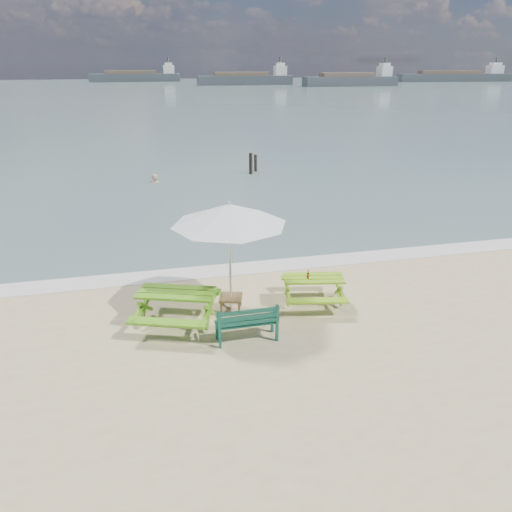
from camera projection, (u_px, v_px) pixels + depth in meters
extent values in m
plane|color=slate|center=(145.00, 95.00, 87.05)|extent=(300.00, 300.00, 0.00)
cube|color=silver|center=(233.00, 269.00, 14.30)|extent=(22.00, 0.90, 0.01)
cube|color=#539516|center=(176.00, 293.00, 11.07)|extent=(1.86, 1.33, 0.05)
cube|color=#539516|center=(185.00, 290.00, 11.92)|extent=(1.69, 0.86, 0.05)
cube|color=#539516|center=(167.00, 323.00, 10.45)|extent=(1.69, 0.86, 0.05)
cube|color=#539516|center=(177.00, 310.00, 11.23)|extent=(1.82, 1.44, 0.72)
cube|color=#78AC1A|center=(313.00, 278.00, 12.08)|extent=(1.55, 0.95, 0.05)
cube|color=#78AC1A|center=(309.00, 277.00, 12.81)|extent=(1.47, 0.53, 0.05)
cube|color=#78AC1A|center=(317.00, 301.00, 11.55)|extent=(1.47, 0.53, 0.05)
cube|color=#78AC1A|center=(313.00, 292.00, 12.21)|extent=(1.49, 1.06, 0.62)
cube|color=#104333|center=(247.00, 322.00, 10.58)|extent=(1.32, 0.40, 0.04)
cube|color=#104333|center=(249.00, 317.00, 10.31)|extent=(1.32, 0.04, 0.34)
cube|color=#104333|center=(247.00, 331.00, 10.66)|extent=(1.23, 0.46, 0.42)
cube|color=brown|center=(231.00, 297.00, 11.90)|extent=(0.65, 0.65, 0.05)
cube|color=brown|center=(231.00, 304.00, 11.96)|extent=(0.58, 0.58, 0.30)
cylinder|color=silver|center=(230.00, 260.00, 11.55)|extent=(0.05, 0.05, 2.54)
cone|color=silver|center=(229.00, 214.00, 11.14)|extent=(3.27, 3.27, 0.48)
cylinder|color=#985A16|center=(308.00, 276.00, 11.98)|extent=(0.06, 0.06, 0.14)
cylinder|color=#985A16|center=(308.00, 271.00, 11.93)|extent=(0.02, 0.02, 0.06)
cylinder|color=#AB1613|center=(308.00, 276.00, 11.98)|extent=(0.06, 0.06, 0.05)
imported|color=tan|center=(155.00, 191.00, 24.65)|extent=(0.68, 0.49, 1.72)
cylinder|color=black|center=(251.00, 165.00, 26.12)|extent=(0.18, 0.18, 1.31)
cylinder|color=black|center=(256.00, 165.00, 26.79)|extent=(0.16, 0.16, 1.10)
cube|color=#383E42|center=(454.00, 78.00, 139.12)|extent=(31.96, 7.02, 2.20)
cube|color=silver|center=(495.00, 69.00, 139.87)|extent=(4.08, 3.35, 2.20)
cube|color=#383E42|center=(245.00, 81.00, 120.43)|extent=(23.15, 5.18, 2.20)
cube|color=silver|center=(280.00, 71.00, 121.11)|extent=(2.91, 3.14, 2.20)
cube|color=#383E42|center=(350.00, 82.00, 114.82)|extent=(22.25, 4.29, 2.20)
cube|color=silver|center=(384.00, 71.00, 115.94)|extent=(2.70, 3.03, 2.20)
cube|color=#383E42|center=(135.00, 78.00, 138.84)|extent=(24.76, 4.98, 2.20)
cube|color=silver|center=(169.00, 69.00, 139.73)|extent=(3.07, 3.12, 2.20)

